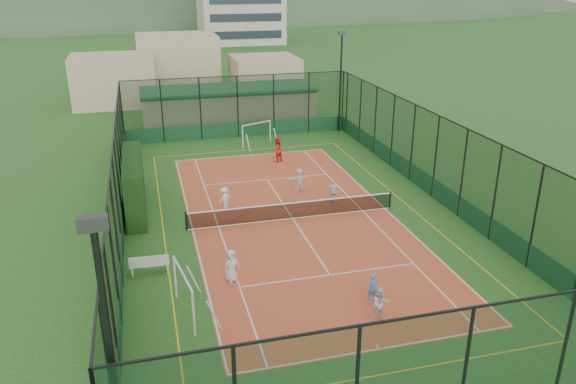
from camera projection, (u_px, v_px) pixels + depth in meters
name	position (u px, v px, depth m)	size (l,w,h in m)	color
ground	(293.00, 219.00, 30.93)	(300.00, 300.00, 0.00)	#29501B
court_slab	(293.00, 219.00, 30.93)	(11.17, 23.97, 0.01)	#CA562D
tennis_net	(293.00, 210.00, 30.74)	(11.67, 0.12, 1.06)	black
perimeter_fence	(293.00, 176.00, 30.01)	(18.12, 34.12, 5.00)	black
floodlight_ne	(340.00, 83.00, 46.39)	(0.60, 0.26, 8.25)	black
clubhouse	(228.00, 105.00, 50.15)	(15.20, 7.20, 3.15)	tan
distant_hills	(160.00, 18.00, 165.89)	(200.00, 60.00, 24.00)	#384C33
hedge_left	(134.00, 184.00, 31.66)	(1.05, 7.00, 3.06)	black
white_bench	(149.00, 264.00, 25.14)	(1.76, 0.48, 0.99)	white
futsal_goal_near	(184.00, 295.00, 21.86)	(0.87, 3.00, 1.93)	white
futsal_goal_far	(257.00, 134.00, 43.68)	(2.73, 0.79, 1.76)	white
child_near_left	(232.00, 266.00, 24.43)	(0.73, 0.48, 1.50)	silver
child_near_mid	(373.00, 288.00, 22.99)	(0.45, 0.30, 1.23)	#4A8CD4
child_near_right	(381.00, 304.00, 21.68)	(0.69, 0.54, 1.42)	silver
child_far_left	(225.00, 198.00, 32.07)	(0.82, 0.47, 1.27)	white
child_far_right	(333.00, 192.00, 32.64)	(0.88, 0.37, 1.50)	silver
child_far_back	(299.00, 180.00, 34.57)	(1.36, 0.43, 1.46)	white
coach	(277.00, 150.00, 39.85)	(0.88, 0.68, 1.80)	red
tennis_balls	(309.00, 207.00, 32.39)	(3.96, 1.43, 0.07)	#CCE033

